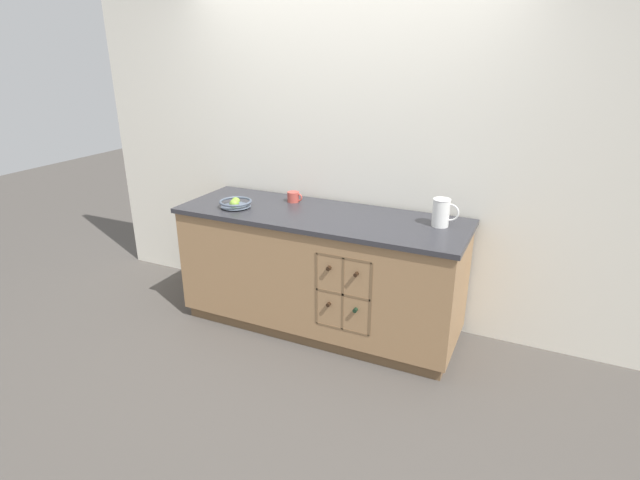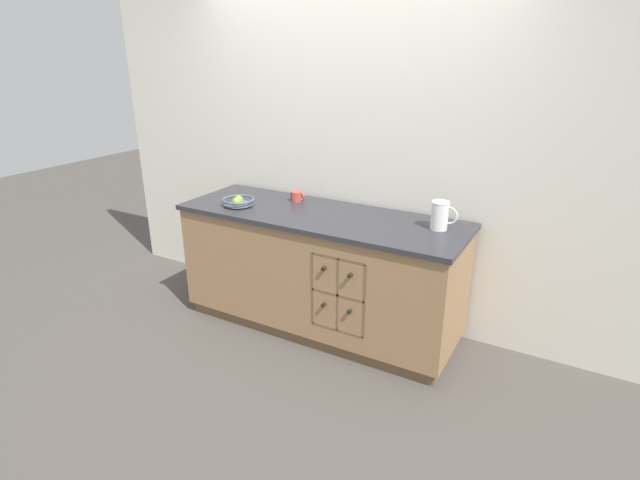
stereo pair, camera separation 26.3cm
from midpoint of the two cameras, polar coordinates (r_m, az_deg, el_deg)
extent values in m
plane|color=#4C4742|center=(3.96, 1.93, -9.72)|extent=(14.00, 14.00, 0.00)
cube|color=silver|center=(3.85, 5.03, 9.70)|extent=(4.48, 0.06, 2.55)
cube|color=brown|center=(3.94, 1.94, -9.16)|extent=(2.02, 0.61, 0.09)
cube|color=#99724C|center=(3.74, 2.02, -3.31)|extent=(2.08, 0.67, 0.79)
cube|color=#2D2D33|center=(3.59, 2.11, 2.72)|extent=(2.12, 0.71, 0.03)
cube|color=brown|center=(3.41, 5.03, -5.69)|extent=(0.39, 0.01, 0.53)
cube|color=brown|center=(3.45, 1.71, -5.33)|extent=(0.02, 0.10, 0.53)
cube|color=brown|center=(3.31, 7.73, -6.76)|extent=(0.02, 0.10, 0.53)
cube|color=brown|center=(3.50, 4.52, -9.92)|extent=(0.39, 0.10, 0.02)
cube|color=brown|center=(3.37, 4.65, -6.04)|extent=(0.39, 0.10, 0.02)
cube|color=brown|center=(3.26, 4.79, -1.87)|extent=(0.39, 0.10, 0.02)
cube|color=brown|center=(3.37, 4.65, -6.04)|extent=(0.02, 0.10, 0.53)
cylinder|color=black|center=(3.54, 3.96, -6.26)|extent=(0.07, 0.21, 0.07)
cylinder|color=black|center=(3.42, 2.88, -7.25)|extent=(0.03, 0.09, 0.03)
cylinder|color=black|center=(3.46, 6.79, -7.01)|extent=(0.08, 0.19, 0.08)
cylinder|color=black|center=(3.35, 5.87, -7.98)|extent=(0.03, 0.08, 0.03)
cylinder|color=black|center=(3.42, 4.05, -2.28)|extent=(0.08, 0.20, 0.08)
cylinder|color=black|center=(3.30, 2.97, -3.14)|extent=(0.03, 0.09, 0.03)
cylinder|color=black|center=(3.35, 7.02, -3.00)|extent=(0.07, 0.20, 0.07)
cylinder|color=black|center=(3.23, 6.01, -3.92)|extent=(0.03, 0.09, 0.03)
cylinder|color=#4C5666|center=(3.80, -7.33, 3.98)|extent=(0.11, 0.11, 0.01)
cone|color=#4C5666|center=(3.79, -7.35, 4.38)|extent=(0.22, 0.22, 0.05)
torus|color=#4C5666|center=(3.79, -7.36, 4.57)|extent=(0.24, 0.24, 0.02)
sphere|color=#7FA838|center=(3.80, -7.32, 4.56)|extent=(0.07, 0.07, 0.07)
sphere|color=#7FA838|center=(3.74, -7.53, 4.30)|extent=(0.07, 0.07, 0.07)
cylinder|color=white|center=(3.37, 15.71, 2.69)|extent=(0.11, 0.11, 0.19)
torus|color=white|center=(3.34, 15.86, 4.16)|extent=(0.12, 0.12, 0.01)
torus|color=white|center=(3.35, 16.70, 2.68)|extent=(0.12, 0.01, 0.12)
cylinder|color=#B7473D|center=(3.87, -0.77, 5.00)|extent=(0.09, 0.09, 0.08)
torus|color=#B7473D|center=(3.85, -0.15, 4.92)|extent=(0.06, 0.01, 0.06)
camera|label=1|loc=(0.13, -87.93, 0.80)|focal=28.00mm
camera|label=2|loc=(0.13, 92.07, -0.80)|focal=28.00mm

